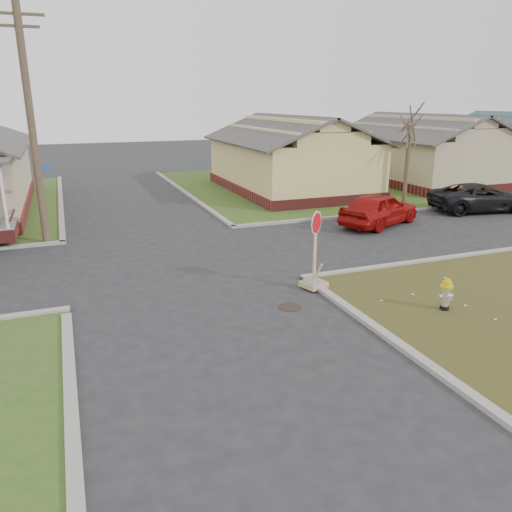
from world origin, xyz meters
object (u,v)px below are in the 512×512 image
object	(u,v)px
fire_hydrant	(446,293)
dark_pickup	(480,197)
red_sedan	(379,209)
utility_pole	(31,123)
stop_sign	(314,271)

from	to	relation	value
fire_hydrant	dark_pickup	bearing A→B (deg)	57.12
fire_hydrant	dark_pickup	world-z (taller)	dark_pickup
red_sedan	fire_hydrant	bearing A→B (deg)	132.59
red_sedan	dark_pickup	world-z (taller)	red_sedan
fire_hydrant	red_sedan	distance (m)	9.81
fire_hydrant	red_sedan	xyz separation A→B (m)	(3.98, 8.97, 0.22)
utility_pole	stop_sign	distance (m)	12.06
stop_sign	dark_pickup	size ratio (longest dim) A/B	0.47
stop_sign	red_sedan	xyz separation A→B (m)	(6.50, 6.15, 0.20)
fire_hydrant	stop_sign	xyz separation A→B (m)	(-2.52, 2.82, 0.02)
utility_pole	dark_pickup	bearing A→B (deg)	-3.87
utility_pole	stop_sign	world-z (taller)	utility_pole
dark_pickup	fire_hydrant	bearing A→B (deg)	142.64
utility_pole	red_sedan	bearing A→B (deg)	-8.73
utility_pole	stop_sign	size ratio (longest dim) A/B	3.80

